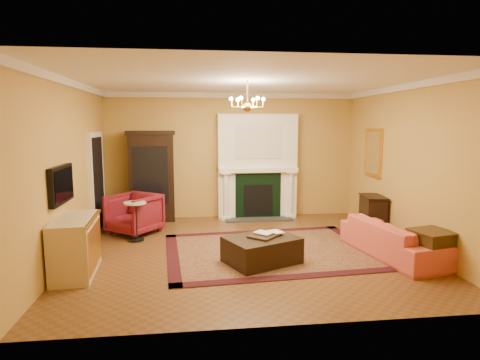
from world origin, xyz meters
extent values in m
cube|color=brown|center=(0.00, 0.00, -0.01)|extent=(6.00, 5.50, 0.02)
cube|color=white|center=(0.00, 0.00, 3.01)|extent=(6.00, 5.50, 0.02)
cube|color=#C58E46|center=(0.00, 2.76, 1.50)|extent=(6.00, 0.02, 3.00)
cube|color=#C58E46|center=(0.00, -2.76, 1.50)|extent=(6.00, 0.02, 3.00)
cube|color=#C58E46|center=(-3.01, 0.00, 1.50)|extent=(0.02, 5.50, 3.00)
cube|color=#C58E46|center=(3.01, 0.00, 1.50)|extent=(0.02, 5.50, 3.00)
cube|color=white|center=(0.60, 2.59, 1.25)|extent=(1.90, 0.32, 2.50)
cube|color=silver|center=(0.60, 2.42, 1.85)|extent=(1.10, 0.01, 0.80)
cube|color=black|center=(0.60, 2.42, 0.55)|extent=(1.10, 0.02, 1.10)
cube|color=black|center=(0.60, 2.42, 0.45)|extent=(0.70, 0.02, 0.75)
cube|color=#333333|center=(0.60, 2.30, 0.02)|extent=(1.60, 0.50, 0.04)
cube|color=white|center=(0.60, 2.53, 1.18)|extent=(1.90, 0.44, 0.10)
cylinder|color=white|center=(-0.18, 2.41, 0.59)|extent=(0.14, 0.14, 1.18)
cylinder|color=white|center=(1.38, 2.41, 0.59)|extent=(0.14, 0.14, 1.18)
cube|color=silver|center=(0.00, 2.71, 2.94)|extent=(6.00, 0.08, 0.12)
cube|color=silver|center=(-2.96, 0.00, 2.94)|extent=(0.08, 5.50, 0.12)
cube|color=silver|center=(2.96, 0.00, 2.94)|extent=(0.08, 5.50, 0.12)
cube|color=silver|center=(-2.96, 1.70, 1.05)|extent=(0.08, 1.05, 2.10)
cube|color=black|center=(-2.92, 1.70, 1.02)|extent=(0.02, 0.85, 1.95)
cube|color=black|center=(-2.95, -0.60, 1.35)|extent=(0.08, 0.95, 0.58)
cube|color=black|center=(-2.90, -0.60, 1.35)|extent=(0.01, 0.85, 0.48)
cube|color=gold|center=(2.97, 1.40, 1.65)|extent=(0.05, 0.76, 1.05)
cube|color=white|center=(2.94, 1.40, 1.65)|extent=(0.01, 0.62, 0.90)
cylinder|color=gold|center=(0.00, 0.00, 2.80)|extent=(0.03, 0.03, 0.40)
sphere|color=gold|center=(0.00, 0.00, 2.55)|extent=(0.16, 0.16, 0.16)
sphere|color=#FFE5B2|center=(0.28, 0.00, 2.69)|extent=(0.07, 0.07, 0.07)
sphere|color=#FFE5B2|center=(0.14, 0.24, 2.69)|extent=(0.07, 0.07, 0.07)
sphere|color=#FFE5B2|center=(-0.14, 0.24, 2.69)|extent=(0.07, 0.07, 0.07)
sphere|color=#FFE5B2|center=(-0.28, 0.00, 2.69)|extent=(0.07, 0.07, 0.07)
sphere|color=#FFE5B2|center=(-0.14, -0.24, 2.69)|extent=(0.07, 0.07, 0.07)
sphere|color=#FFE5B2|center=(0.14, -0.24, 2.69)|extent=(0.07, 0.07, 0.07)
cube|color=#420F0E|center=(0.42, -0.07, 0.01)|extent=(3.88, 3.03, 0.01)
cube|color=black|center=(-1.90, 2.49, 1.01)|extent=(1.05, 0.55, 2.02)
imported|color=maroon|center=(-2.17, 1.42, 0.46)|extent=(1.22, 1.21, 0.92)
cylinder|color=black|center=(-2.07, 0.86, 0.02)|extent=(0.30, 0.30, 0.04)
cylinder|color=black|center=(-2.07, 0.86, 0.39)|extent=(0.06, 0.06, 0.69)
cylinder|color=white|center=(-2.07, 0.86, 0.75)|extent=(0.43, 0.43, 0.03)
cube|color=#BFAB8C|center=(-2.73, -0.82, 0.44)|extent=(0.63, 1.20, 0.87)
imported|color=#CF4741|center=(2.45, -0.59, 0.41)|extent=(0.94, 2.15, 0.81)
cube|color=#3D2810|center=(2.72, -1.30, 0.30)|extent=(0.63, 0.63, 0.60)
cube|color=black|center=(2.78, 0.90, 0.38)|extent=(0.47, 0.72, 0.76)
cube|color=black|center=(0.15, -0.67, 0.22)|extent=(1.35, 1.20, 0.42)
cube|color=black|center=(0.20, -0.63, 0.45)|extent=(0.61, 0.62, 0.03)
imported|color=gray|center=(0.12, -0.65, 0.61)|extent=(0.17, 0.17, 0.29)
imported|color=gray|center=(0.34, -0.56, 0.59)|extent=(0.18, 0.09, 0.26)
cylinder|color=gray|center=(0.08, 2.53, 1.27)|extent=(0.11, 0.11, 0.09)
cone|color=#0F3910|center=(0.08, 2.53, 1.48)|extent=(0.16, 0.16, 0.33)
cylinder|color=gray|center=(1.21, 2.53, 1.28)|extent=(0.11, 0.11, 0.09)
cone|color=#0F3910|center=(1.21, 2.53, 1.50)|extent=(0.16, 0.16, 0.35)
camera|label=1|loc=(-0.95, -6.92, 2.27)|focal=30.00mm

